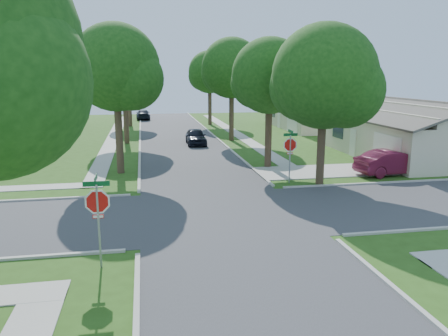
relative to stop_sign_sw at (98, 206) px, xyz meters
name	(u,v)px	position (x,y,z in m)	size (l,w,h in m)	color
ground	(221,213)	(4.70, 4.70, -2.03)	(100.00, 100.00, 0.00)	#2A4C14
road_ns	(221,213)	(4.70, 4.70, -2.03)	(7.00, 100.00, 0.02)	#333335
sidewalk_ne	(235,133)	(10.80, 30.70, -2.01)	(1.20, 40.00, 0.04)	#9E9B91
sidewalk_nw	(114,136)	(-1.40, 30.70, -2.01)	(1.20, 40.00, 0.04)	#9E9B91
driveway	(325,171)	(12.60, 11.80, -2.01)	(8.80, 3.60, 0.05)	#9E9B91
stop_sign_sw	(98,206)	(0.00, 0.00, 0.00)	(1.05, 0.80, 2.98)	gray
stop_sign_ne	(290,147)	(9.40, 9.40, 0.00)	(1.05, 0.80, 2.98)	gray
tree_e_near	(270,79)	(9.45, 13.71, 3.61)	(4.97, 4.80, 8.28)	#38281C
tree_e_mid	(232,71)	(9.46, 25.71, 4.22)	(5.59, 5.40, 9.21)	#38281C
tree_e_far	(210,74)	(9.45, 38.71, 3.95)	(5.17, 5.00, 8.72)	#38281C
tree_w_near	(117,72)	(0.06, 13.71, 4.08)	(5.38, 5.20, 8.97)	#38281C
tree_w_mid	(124,68)	(0.06, 25.71, 4.46)	(5.80, 5.60, 9.56)	#38281C
tree_w_far	(129,78)	(0.05, 38.71, 3.48)	(4.76, 4.60, 8.04)	#38281C
tree_ne_corner	(325,81)	(11.06, 8.91, 3.56)	(5.80, 5.60, 8.66)	#38281C
house_ne_near	(408,136)	(20.69, 15.70, -0.51)	(8.42, 13.60, 4.23)	beige
house_ne_far	(315,114)	(20.69, 33.70, -0.51)	(8.42, 13.60, 4.23)	beige
house_nw_far	(22,117)	(-11.29, 36.70, -0.51)	(8.42, 13.60, 4.23)	beige
car_driveway	(393,162)	(16.20, 10.20, -1.28)	(1.60, 4.59, 1.51)	maroon
car_curb_east	(196,137)	(5.90, 23.92, -1.34)	(1.63, 4.05, 1.38)	black
car_curb_west	(143,115)	(1.50, 46.48, -1.39)	(1.80, 4.43, 1.29)	black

